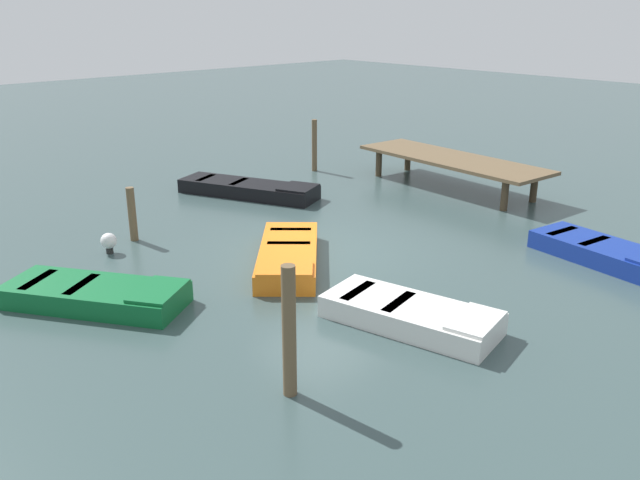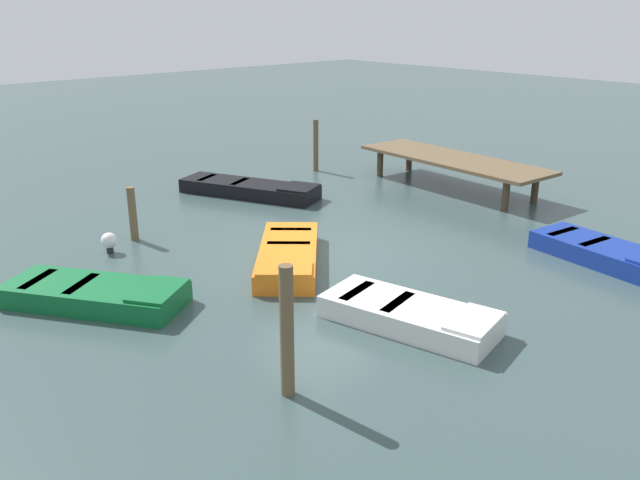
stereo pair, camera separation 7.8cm
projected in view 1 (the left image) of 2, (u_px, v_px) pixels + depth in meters
name	position (u px, v px, depth m)	size (l,w,h in m)	color
ground_plane	(320.00, 255.00, 14.94)	(80.00, 80.00, 0.00)	#384C4C
dock_segment	(452.00, 161.00, 20.09)	(6.31, 2.34, 0.95)	brown
rowboat_white	(411.00, 314.00, 11.56)	(3.27, 1.92, 0.46)	silver
rowboat_black	(249.00, 189.00, 19.46)	(4.29, 2.73, 0.46)	black
rowboat_green	(96.00, 294.00, 12.36)	(3.53, 2.95, 0.46)	#0F602D
rowboat_orange	(288.00, 255.00, 14.29)	(3.34, 3.22, 0.46)	orange
rowboat_blue	(603.00, 252.00, 14.50)	(3.16, 1.65, 0.46)	navy
mooring_piling_near_left	(289.00, 332.00, 9.26)	(0.20, 0.20, 2.00)	brown
mooring_piling_far_left	(314.00, 145.00, 22.19)	(0.18, 0.18, 1.73)	brown
mooring_piling_mid_right	(132.00, 214.00, 15.64)	(0.19, 0.19, 1.30)	brown
marker_buoy	(109.00, 241.00, 14.92)	(0.36, 0.36, 0.48)	#262626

